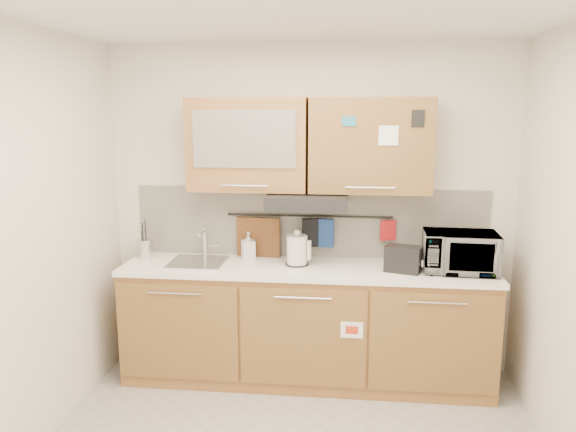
# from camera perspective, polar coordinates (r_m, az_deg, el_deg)

# --- Properties ---
(ceiling) EXTENTS (3.20, 3.20, 0.00)m
(ceiling) POSITION_cam_1_polar(r_m,az_deg,el_deg) (2.97, 0.23, 20.56)
(ceiling) COLOR white
(ceiling) RESTS_ON wall_back
(wall_back) EXTENTS (3.20, 0.00, 3.20)m
(wall_back) POSITION_cam_1_polar(r_m,az_deg,el_deg) (4.50, 2.22, 0.63)
(wall_back) COLOR silver
(wall_back) RESTS_ON ground
(wall_left) EXTENTS (0.00, 3.00, 3.00)m
(wall_left) POSITION_cam_1_polar(r_m,az_deg,el_deg) (3.57, -26.27, -3.21)
(wall_left) COLOR silver
(wall_left) RESTS_ON ground
(base_cabinet) EXTENTS (2.80, 0.64, 0.88)m
(base_cabinet) POSITION_cam_1_polar(r_m,az_deg,el_deg) (4.45, 1.85, -11.49)
(base_cabinet) COLOR olive
(base_cabinet) RESTS_ON floor
(countertop) EXTENTS (2.82, 0.62, 0.04)m
(countertop) POSITION_cam_1_polar(r_m,az_deg,el_deg) (4.29, 1.89, -5.38)
(countertop) COLOR white
(countertop) RESTS_ON base_cabinet
(backsplash) EXTENTS (2.80, 0.02, 0.56)m
(backsplash) POSITION_cam_1_polar(r_m,az_deg,el_deg) (4.50, 2.20, -0.65)
(backsplash) COLOR silver
(backsplash) RESTS_ON countertop
(upper_cabinets) EXTENTS (1.82, 0.37, 0.70)m
(upper_cabinets) POSITION_cam_1_polar(r_m,az_deg,el_deg) (4.26, 2.04, 7.25)
(upper_cabinets) COLOR olive
(upper_cabinets) RESTS_ON wall_back
(range_hood) EXTENTS (0.60, 0.46, 0.10)m
(range_hood) POSITION_cam_1_polar(r_m,az_deg,el_deg) (4.23, 1.99, 1.63)
(range_hood) COLOR black
(range_hood) RESTS_ON upper_cabinets
(sink) EXTENTS (0.42, 0.40, 0.26)m
(sink) POSITION_cam_1_polar(r_m,az_deg,el_deg) (4.44, -9.12, -4.61)
(sink) COLOR silver
(sink) RESTS_ON countertop
(utensil_rail) EXTENTS (1.30, 0.02, 0.02)m
(utensil_rail) POSITION_cam_1_polar(r_m,az_deg,el_deg) (4.45, 2.17, 0.01)
(utensil_rail) COLOR black
(utensil_rail) RESTS_ON backsplash
(utensil_crock) EXTENTS (0.14, 0.14, 0.31)m
(utensil_crock) POSITION_cam_1_polar(r_m,az_deg,el_deg) (4.63, -14.29, -3.21)
(utensil_crock) COLOR silver
(utensil_crock) RESTS_ON countertop
(kettle) EXTENTS (0.21, 0.20, 0.28)m
(kettle) POSITION_cam_1_polar(r_m,az_deg,el_deg) (4.29, 0.94, -3.56)
(kettle) COLOR silver
(kettle) RESTS_ON countertop
(toaster) EXTENTS (0.29, 0.22, 0.19)m
(toaster) POSITION_cam_1_polar(r_m,az_deg,el_deg) (4.20, 11.62, -4.26)
(toaster) COLOR black
(toaster) RESTS_ON countertop
(microwave) EXTENTS (0.54, 0.38, 0.29)m
(microwave) POSITION_cam_1_polar(r_m,az_deg,el_deg) (4.30, 17.07, -3.53)
(microwave) COLOR #999999
(microwave) RESTS_ON countertop
(soap_bottle) EXTENTS (0.13, 0.13, 0.22)m
(soap_bottle) POSITION_cam_1_polar(r_m,az_deg,el_deg) (4.47, -4.05, -2.99)
(soap_bottle) COLOR #999999
(soap_bottle) RESTS_ON countertop
(cutting_board) EXTENTS (0.36, 0.06, 0.44)m
(cutting_board) POSITION_cam_1_polar(r_m,az_deg,el_deg) (4.54, -3.02, -2.89)
(cutting_board) COLOR brown
(cutting_board) RESTS_ON utensil_rail
(oven_mitt) EXTENTS (0.14, 0.06, 0.23)m
(oven_mitt) POSITION_cam_1_polar(r_m,az_deg,el_deg) (4.46, 3.80, -1.74)
(oven_mitt) COLOR navy
(oven_mitt) RESTS_ON utensil_rail
(dark_pouch) EXTENTS (0.15, 0.07, 0.23)m
(dark_pouch) POSITION_cam_1_polar(r_m,az_deg,el_deg) (4.47, 2.37, -1.71)
(dark_pouch) COLOR black
(dark_pouch) RESTS_ON utensil_rail
(pot_holder) EXTENTS (0.12, 0.07, 0.16)m
(pot_holder) POSITION_cam_1_polar(r_m,az_deg,el_deg) (4.46, 10.12, -1.44)
(pot_holder) COLOR #B4181E
(pot_holder) RESTS_ON utensil_rail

